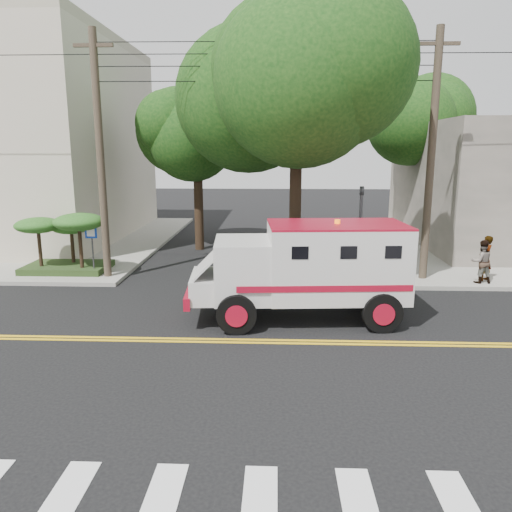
{
  "coord_description": "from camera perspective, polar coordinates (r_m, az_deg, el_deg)",
  "views": [
    {
      "loc": [
        0.8,
        -12.16,
        4.91
      ],
      "look_at": [
        0.17,
        3.1,
        1.6
      ],
      "focal_mm": 35.0,
      "sensor_mm": 36.0,
      "label": 1
    }
  ],
  "objects": [
    {
      "name": "armored_truck",
      "position": [
        14.39,
        5.97,
        -1.1
      ],
      "size": [
        6.37,
        2.91,
        2.83
      ],
      "rotation": [
        0.0,
        0.0,
        0.08
      ],
      "color": "silver",
      "rests_on": "ground"
    },
    {
      "name": "accessibility_sign",
      "position": [
        19.94,
        -18.23,
        1.37
      ],
      "size": [
        0.45,
        0.1,
        2.02
      ],
      "color": "#3F3F42",
      "rests_on": "ground"
    },
    {
      "name": "traffic_signal",
      "position": [
        18.21,
        11.84,
        3.49
      ],
      "size": [
        0.15,
        0.18,
        3.6
      ],
      "color": "#3F3F42",
      "rests_on": "ground"
    },
    {
      "name": "tree_right",
      "position": [
        29.09,
        18.99,
        13.91
      ],
      "size": [
        4.8,
        4.5,
        8.2
      ],
      "color": "black",
      "rests_on": "ground"
    },
    {
      "name": "pedestrian_b",
      "position": [
        19.62,
        24.37,
        -0.58
      ],
      "size": [
        0.8,
        0.65,
        1.57
      ],
      "primitive_type": "imported",
      "rotation": [
        0.0,
        0.0,
        3.22
      ],
      "color": "gray",
      "rests_on": "sidewalk_ne"
    },
    {
      "name": "sidewalk_nw",
      "position": [
        29.77,
        -26.39,
        1.59
      ],
      "size": [
        17.0,
        17.0,
        0.15
      ],
      "primitive_type": "cube",
      "color": "gray",
      "rests_on": "ground"
    },
    {
      "name": "pedestrian_a",
      "position": [
        20.0,
        24.74,
        -0.24
      ],
      "size": [
        0.72,
        0.69,
        1.67
      ],
      "primitive_type": "imported",
      "rotation": [
        0.0,
        0.0,
        3.83
      ],
      "color": "gray",
      "rests_on": "sidewalk_ne"
    },
    {
      "name": "utility_pole_left",
      "position": [
        19.26,
        -17.34,
        10.46
      ],
      "size": [
        0.28,
        0.28,
        9.0
      ],
      "primitive_type": "cylinder",
      "color": "#382D23",
      "rests_on": "ground"
    },
    {
      "name": "ground",
      "position": [
        13.14,
        -1.32,
        -9.72
      ],
      "size": [
        100.0,
        100.0,
        0.0
      ],
      "primitive_type": "plane",
      "color": "black",
      "rests_on": "ground"
    },
    {
      "name": "tree_main",
      "position": [
        18.55,
        6.21,
        19.24
      ],
      "size": [
        6.08,
        5.7,
        9.85
      ],
      "color": "black",
      "rests_on": "ground"
    },
    {
      "name": "palm_planter",
      "position": [
        20.77,
        -21.05,
        2.36
      ],
      "size": [
        3.52,
        2.63,
        2.36
      ],
      "color": "#1E3314",
      "rests_on": "sidewalk_nw"
    },
    {
      "name": "tree_left",
      "position": [
        24.21,
        -6.08,
        14.09
      ],
      "size": [
        4.48,
        4.2,
        7.7
      ],
      "color": "black",
      "rests_on": "ground"
    },
    {
      "name": "utility_pole_right",
      "position": [
        19.17,
        19.36,
        10.32
      ],
      "size": [
        0.28,
        0.28,
        9.0
      ],
      "primitive_type": "cylinder",
      "color": "#382D23",
      "rests_on": "ground"
    }
  ]
}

